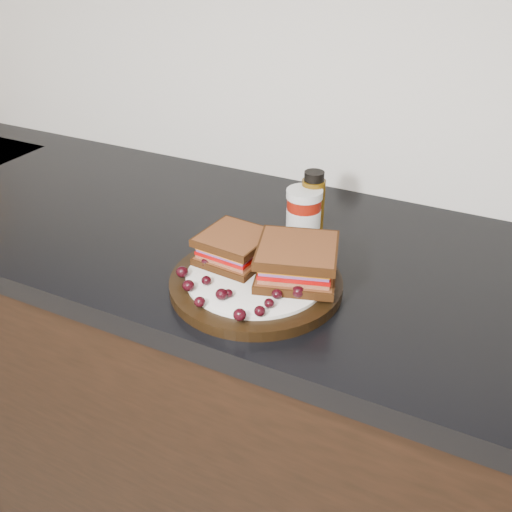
{
  "coord_description": "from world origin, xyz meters",
  "views": [
    {
      "loc": [
        0.35,
        0.87,
        1.42
      ],
      "look_at": [
        -0.0,
        1.56,
        0.96
      ],
      "focal_mm": 40.0,
      "sensor_mm": 36.0,
      "label": 1
    }
  ],
  "objects": [
    {
      "name": "grape_20",
      "position": [
        -0.06,
        1.57,
        0.93
      ],
      "size": [
        0.02,
        0.02,
        0.02
      ],
      "primitive_type": "ellipsoid",
      "color": "black",
      "rests_on": "plate"
    },
    {
      "name": "grape_19",
      "position": [
        -0.06,
        1.62,
        0.93
      ],
      "size": [
        0.02,
        0.02,
        0.02
      ],
      "primitive_type": "ellipsoid",
      "color": "black",
      "rests_on": "plate"
    },
    {
      "name": "condiment_jar",
      "position": [
        0.0,
        1.75,
        0.95
      ],
      "size": [
        0.07,
        0.07,
        0.1
      ],
      "primitive_type": "cylinder",
      "rotation": [
        0.0,
        0.0,
        0.05
      ],
      "color": "maroon",
      "rests_on": "countertop"
    },
    {
      "name": "grape_1",
      "position": [
        -0.06,
        1.5,
        0.93
      ],
      "size": [
        0.02,
        0.02,
        0.01
      ],
      "primitive_type": "ellipsoid",
      "color": "black",
      "rests_on": "plate"
    },
    {
      "name": "grape_16",
      "position": [
        -0.09,
        1.59,
        0.93
      ],
      "size": [
        0.02,
        0.02,
        0.02
      ],
      "primitive_type": "ellipsoid",
      "color": "black",
      "rests_on": "plate"
    },
    {
      "name": "grape_8",
      "position": [
        0.06,
        1.49,
        0.93
      ],
      "size": [
        0.02,
        0.02,
        0.01
      ],
      "primitive_type": "ellipsoid",
      "color": "black",
      "rests_on": "plate"
    },
    {
      "name": "grape_7",
      "position": [
        0.05,
        1.47,
        0.93
      ],
      "size": [
        0.02,
        0.02,
        0.02
      ],
      "primitive_type": "ellipsoid",
      "color": "black",
      "rests_on": "plate"
    },
    {
      "name": "sandwich_left",
      "position": [
        -0.05,
        1.59,
        0.95
      ],
      "size": [
        0.11,
        0.11,
        0.05
      ],
      "primitive_type": null,
      "rotation": [
        0.0,
        0.0,
        -0.09
      ],
      "color": "brown",
      "rests_on": "plate"
    },
    {
      "name": "grape_14",
      "position": [
        -0.05,
        1.62,
        0.93
      ],
      "size": [
        0.02,
        0.02,
        0.01
      ],
      "primitive_type": "ellipsoid",
      "color": "black",
      "rests_on": "plate"
    },
    {
      "name": "grape_4",
      "position": [
        -0.02,
        1.48,
        0.93
      ],
      "size": [
        0.02,
        0.02,
        0.02
      ],
      "primitive_type": "ellipsoid",
      "color": "black",
      "rests_on": "plate"
    },
    {
      "name": "grape_9",
      "position": [
        0.06,
        1.52,
        0.93
      ],
      "size": [
        0.02,
        0.02,
        0.02
      ],
      "primitive_type": "ellipsoid",
      "color": "black",
      "rests_on": "plate"
    },
    {
      "name": "grape_21",
      "position": [
        -0.06,
        1.56,
        0.93
      ],
      "size": [
        0.02,
        0.02,
        0.02
      ],
      "primitive_type": "ellipsoid",
      "color": "black",
      "rests_on": "plate"
    },
    {
      "name": "oil_bottle",
      "position": [
        0.01,
        1.78,
        0.96
      ],
      "size": [
        0.05,
        0.05,
        0.12
      ],
      "primitive_type": "cylinder",
      "rotation": [
        0.0,
        0.0,
        -0.08
      ],
      "color": "#513508",
      "rests_on": "countertop"
    },
    {
      "name": "grape_0",
      "position": [
        -0.1,
        1.51,
        0.93
      ],
      "size": [
        0.02,
        0.02,
        0.02
      ],
      "primitive_type": "ellipsoid",
      "color": "black",
      "rests_on": "plate"
    },
    {
      "name": "countertop",
      "position": [
        0.0,
        1.7,
        0.88
      ],
      "size": [
        3.98,
        0.6,
        0.04
      ],
      "primitive_type": "cube",
      "color": "black",
      "rests_on": "base_cabinets"
    },
    {
      "name": "base_cabinets",
      "position": [
        0.0,
        1.7,
        0.43
      ],
      "size": [
        3.96,
        0.58,
        0.86
      ],
      "primitive_type": "cube",
      "color": "black",
      "rests_on": "ground_plane"
    },
    {
      "name": "grape_11",
      "position": [
        0.07,
        1.55,
        0.93
      ],
      "size": [
        0.02,
        0.02,
        0.01
      ],
      "primitive_type": "ellipsoid",
      "color": "black",
      "rests_on": "plate"
    },
    {
      "name": "grape_3",
      "position": [
        -0.04,
        1.45,
        0.93
      ],
      "size": [
        0.02,
        0.02,
        0.02
      ],
      "primitive_type": "ellipsoid",
      "color": "black",
      "rests_on": "plate"
    },
    {
      "name": "grape_13",
      "position": [
        0.07,
        1.61,
        0.93
      ],
      "size": [
        0.02,
        0.02,
        0.02
      ],
      "primitive_type": "ellipsoid",
      "color": "black",
      "rests_on": "plate"
    },
    {
      "name": "grape_18",
      "position": [
        -0.09,
        1.55,
        0.93
      ],
      "size": [
        0.02,
        0.02,
        0.02
      ],
      "primitive_type": "ellipsoid",
      "color": "black",
      "rests_on": "plate"
    },
    {
      "name": "grape_5",
      "position": [
        -0.01,
        1.49,
        0.93
      ],
      "size": [
        0.01,
        0.01,
        0.01
      ],
      "primitive_type": "ellipsoid",
      "color": "black",
      "rests_on": "plate"
    },
    {
      "name": "grape_12",
      "position": [
        0.07,
        1.58,
        0.93
      ],
      "size": [
        0.02,
        0.02,
        0.02
      ],
      "primitive_type": "ellipsoid",
      "color": "black",
      "rests_on": "plate"
    },
    {
      "name": "grape_17",
      "position": [
        -0.07,
        1.56,
        0.93
      ],
      "size": [
        0.02,
        0.02,
        0.02
      ],
      "primitive_type": "ellipsoid",
      "color": "black",
      "rests_on": "plate"
    },
    {
      "name": "plate",
      "position": [
        -0.0,
        1.56,
        0.91
      ],
      "size": [
        0.28,
        0.28,
        0.02
      ],
      "primitive_type": "cylinder",
      "color": "black",
      "rests_on": "countertop"
    },
    {
      "name": "grape_6",
      "position": [
        0.03,
        1.45,
        0.93
      ],
      "size": [
        0.02,
        0.02,
        0.02
      ],
      "primitive_type": "ellipsoid",
      "color": "black",
      "rests_on": "plate"
    },
    {
      "name": "sandwich_right",
      "position": [
        0.06,
        1.59,
        0.95
      ],
      "size": [
        0.16,
        0.16,
        0.06
      ],
      "primitive_type": null,
      "rotation": [
        0.0,
        0.0,
        0.3
      ],
      "color": "brown",
      "rests_on": "plate"
    },
    {
      "name": "grape_10",
      "position": [
        0.08,
        1.54,
        0.93
      ],
      "size": [
        0.02,
        0.02,
        0.02
      ],
      "primitive_type": "ellipsoid",
      "color": "black",
      "rests_on": "plate"
    },
    {
      "name": "grape_2",
      "position": [
        -0.07,
        1.48,
        0.93
      ],
      "size": [
        0.02,
        0.02,
        0.02
      ],
      "primitive_type": "ellipsoid",
      "color": "black",
      "rests_on": "plate"
    },
    {
      "name": "grape_15",
      "position": [
        -0.05,
        1.59,
        0.93
      ],
      "size": [
        0.02,
        0.02,
        0.02
      ],
      "primitive_type": "ellipsoid",
      "color": "black",
      "rests_on": "plate"
    }
  ]
}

